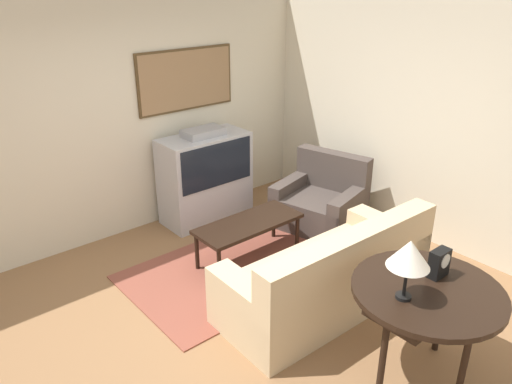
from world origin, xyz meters
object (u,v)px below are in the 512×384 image
object	(u,v)px
tv	(205,177)
armchair	(321,203)
console_table	(428,297)
table_lamp	(409,255)
mantel_clock	(439,263)
coffee_table	(249,226)
couch	(328,277)

from	to	relation	value
tv	armchair	distance (m)	1.46
console_table	armchair	bearing A→B (deg)	59.61
table_lamp	mantel_clock	xyz separation A→B (m)	(0.43, -0.00, -0.24)
armchair	coffee_table	distance (m)	1.22
tv	armchair	xyz separation A→B (m)	(0.97, -1.06, -0.28)
armchair	console_table	distance (m)	2.63
couch	mantel_clock	world-z (taller)	mantel_clock
tv	coffee_table	world-z (taller)	tv
console_table	table_lamp	world-z (taller)	table_lamp
table_lamp	mantel_clock	world-z (taller)	table_lamp
couch	tv	bearing A→B (deg)	-93.78
tv	mantel_clock	world-z (taller)	tv
console_table	table_lamp	size ratio (longest dim) A/B	2.40
tv	armchair	size ratio (longest dim) A/B	1.05
mantel_clock	console_table	bearing A→B (deg)	-164.41
coffee_table	console_table	xyz separation A→B (m)	(-0.10, -2.16, 0.32)
coffee_table	table_lamp	size ratio (longest dim) A/B	2.58
couch	coffee_table	distance (m)	1.11
tv	mantel_clock	distance (m)	3.26
armchair	table_lamp	bearing A→B (deg)	-49.12
tv	table_lamp	xyz separation A→B (m)	(-0.58, -3.24, 0.60)
couch	coffee_table	size ratio (longest dim) A/B	1.76
armchair	coffee_table	xyz separation A→B (m)	(-1.21, -0.08, 0.13)
tv	couch	world-z (taller)	tv
tv	console_table	size ratio (longest dim) A/B	1.08
couch	mantel_clock	size ratio (longest dim) A/B	9.45
console_table	mantel_clock	distance (m)	0.27
couch	console_table	bearing A→B (deg)	84.22
table_lamp	mantel_clock	distance (m)	0.49
coffee_table	console_table	bearing A→B (deg)	-92.61
couch	armchair	distance (m)	1.67
tv	couch	distance (m)	2.27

